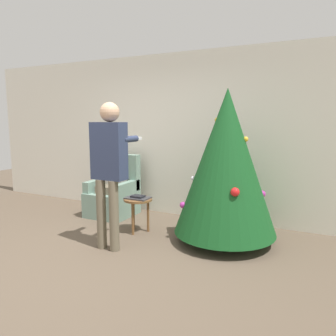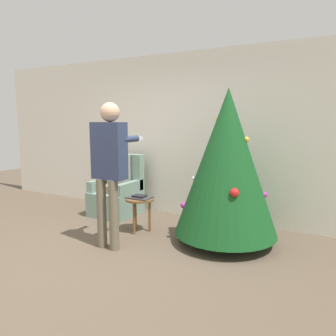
% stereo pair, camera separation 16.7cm
% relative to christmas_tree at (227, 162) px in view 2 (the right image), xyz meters
% --- Properties ---
extents(ground_plane, '(14.00, 14.00, 0.00)m').
position_rel_christmas_tree_xyz_m(ground_plane, '(-1.24, -1.32, -1.08)').
color(ground_plane, brown).
extents(wall_back, '(8.00, 0.06, 2.70)m').
position_rel_christmas_tree_xyz_m(wall_back, '(-1.24, 0.91, 0.27)').
color(wall_back, silver).
rests_on(wall_back, ground_plane).
extents(christmas_tree, '(1.34, 1.34, 2.02)m').
position_rel_christmas_tree_xyz_m(christmas_tree, '(0.00, 0.00, 0.00)').
color(christmas_tree, brown).
rests_on(christmas_tree, ground_plane).
extents(armchair, '(0.70, 0.73, 1.02)m').
position_rel_christmas_tree_xyz_m(armchair, '(-2.07, 0.39, -0.74)').
color(armchair, gray).
rests_on(armchair, ground_plane).
extents(person_seated, '(0.36, 0.46, 1.23)m').
position_rel_christmas_tree_xyz_m(person_seated, '(-2.07, 0.36, -0.40)').
color(person_seated, '#6B604C').
rests_on(person_seated, ground_plane).
extents(person_standing, '(0.45, 0.57, 1.83)m').
position_rel_christmas_tree_xyz_m(person_standing, '(-1.23, -0.84, 0.04)').
color(person_standing, '#6B604C').
rests_on(person_standing, ground_plane).
extents(side_stool, '(0.41, 0.41, 0.50)m').
position_rel_christmas_tree_xyz_m(side_stool, '(-1.23, -0.18, -0.66)').
color(side_stool, brown).
rests_on(side_stool, ground_plane).
extents(laptop, '(0.34, 0.25, 0.02)m').
position_rel_christmas_tree_xyz_m(laptop, '(-1.23, -0.18, -0.57)').
color(laptop, '#38383D').
rests_on(laptop, side_stool).
extents(book, '(0.18, 0.14, 0.02)m').
position_rel_christmas_tree_xyz_m(book, '(-1.23, -0.18, -0.55)').
color(book, black).
rests_on(book, laptop).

